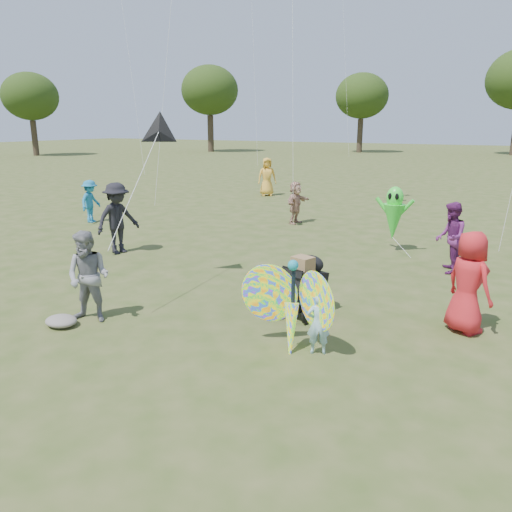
{
  "coord_description": "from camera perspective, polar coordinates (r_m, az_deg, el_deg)",
  "views": [
    {
      "loc": [
        3.78,
        -5.82,
        3.33
      ],
      "look_at": [
        -0.2,
        1.5,
        1.1
      ],
      "focal_mm": 35.0,
      "sensor_mm": 36.0,
      "label": 1
    }
  ],
  "objects": [
    {
      "name": "jogging_stroller",
      "position": [
        8.87,
        5.57,
        -2.92
      ],
      "size": [
        0.7,
        1.12,
        1.09
      ],
      "rotation": [
        0.0,
        0.0,
        -0.31
      ],
      "color": "black",
      "rests_on": "ground"
    },
    {
      "name": "crowd_e",
      "position": [
        12.13,
        21.33,
        1.97
      ],
      "size": [
        0.75,
        0.89,
        1.63
      ],
      "primitive_type": "imported",
      "rotation": [
        0.0,
        0.0,
        4.9
      ],
      "color": "#692364",
      "rests_on": "ground"
    },
    {
      "name": "butterfly_kite",
      "position": [
        7.49,
        4.13,
        -5.86
      ],
      "size": [
        1.74,
        0.75,
        1.59
      ],
      "color": "#E85924",
      "rests_on": "ground"
    },
    {
      "name": "crowd_a",
      "position": [
        8.74,
        23.13,
        -2.79
      ],
      "size": [
        0.98,
        0.92,
        1.69
      ],
      "primitive_type": "imported",
      "rotation": [
        0.0,
        0.0,
        2.51
      ],
      "color": "red",
      "rests_on": "ground"
    },
    {
      "name": "child_girl",
      "position": [
        7.46,
        7.14,
        -7.66
      ],
      "size": [
        0.41,
        0.35,
        0.94
      ],
      "primitive_type": "imported",
      "rotation": [
        0.0,
        0.0,
        3.6
      ],
      "color": "#96C7D5",
      "rests_on": "ground"
    },
    {
      "name": "alien_kite",
      "position": [
        13.63,
        15.45,
        4.46
      ],
      "size": [
        1.12,
        0.69,
        1.74
      ],
      "color": "#35E135",
      "rests_on": "ground"
    },
    {
      "name": "grey_bag",
      "position": [
        9.11,
        -21.38,
        -6.92
      ],
      "size": [
        0.57,
        0.46,
        0.18
      ],
      "primitive_type": "ellipsoid",
      "color": "gray",
      "rests_on": "ground"
    },
    {
      "name": "adult_man",
      "position": [
        8.95,
        -18.6,
        -2.29
      ],
      "size": [
        0.91,
        0.79,
        1.59
      ],
      "primitive_type": "imported",
      "rotation": [
        0.0,
        0.0,
        0.28
      ],
      "color": "gray",
      "rests_on": "ground"
    },
    {
      "name": "delta_kite_rig",
      "position": [
        10.42,
        -11.07,
        13.71
      ],
      "size": [
        1.08,
        2.55,
        2.3
      ],
      "color": "black",
      "rests_on": "ground"
    },
    {
      "name": "crowd_b",
      "position": [
        13.49,
        -15.55,
        4.17
      ],
      "size": [
        0.97,
        1.34,
        1.86
      ],
      "primitive_type": "imported",
      "rotation": [
        0.0,
        0.0,
        1.31
      ],
      "color": "black",
      "rests_on": "ground"
    },
    {
      "name": "crowd_d",
      "position": [
        17.05,
        4.55,
        6.11
      ],
      "size": [
        0.5,
        1.35,
        1.43
      ],
      "primitive_type": "imported",
      "rotation": [
        0.0,
        0.0,
        1.51
      ],
      "color": "tan",
      "rests_on": "ground"
    },
    {
      "name": "crowd_i",
      "position": [
        18.11,
        -18.38,
        5.95
      ],
      "size": [
        0.72,
        1.03,
        1.45
      ],
      "primitive_type": "imported",
      "rotation": [
        0.0,
        0.0,
        1.78
      ],
      "color": "teal",
      "rests_on": "ground"
    },
    {
      "name": "ground",
      "position": [
        7.7,
        -4.1,
        -10.69
      ],
      "size": [
        160.0,
        160.0,
        0.0
      ],
      "primitive_type": "plane",
      "color": "#51592B",
      "rests_on": "ground"
    },
    {
      "name": "crowd_g",
      "position": [
        23.64,
        1.27,
        9.04
      ],
      "size": [
        1.03,
        0.96,
        1.77
      ],
      "primitive_type": "imported",
      "rotation": [
        0.0,
        0.0,
        0.63
      ],
      "color": "gold",
      "rests_on": "ground"
    }
  ]
}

